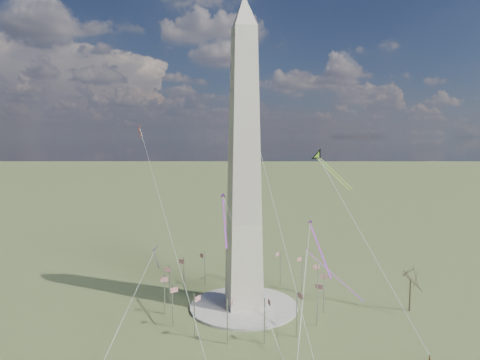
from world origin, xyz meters
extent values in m
plane|color=#515C2E|center=(0.00, 0.00, 0.00)|extent=(2000.00, 2000.00, 0.00)
cylinder|color=beige|center=(0.00, 0.00, 0.40)|extent=(36.00, 36.00, 0.80)
pyramid|color=beige|center=(0.00, 0.00, 95.80)|extent=(9.90, 9.90, 10.00)
cylinder|color=#B4B6BA|center=(26.00, 0.00, 6.50)|extent=(0.36, 0.36, 13.00)
cube|color=#B12017|center=(26.00, 1.30, 11.80)|extent=(2.40, 0.08, 1.50)
cylinder|color=#B4B6BA|center=(24.02, 9.95, 6.50)|extent=(0.36, 0.36, 13.00)
cube|color=#B12017|center=(23.52, 11.15, 11.80)|extent=(2.25, 0.99, 1.50)
cylinder|color=#B4B6BA|center=(18.38, 18.38, 6.50)|extent=(0.36, 0.36, 13.00)
cube|color=#B12017|center=(17.47, 19.30, 11.80)|extent=(1.75, 1.75, 1.50)
cylinder|color=#B4B6BA|center=(9.95, 24.02, 6.50)|extent=(0.36, 0.36, 13.00)
cube|color=#B12017|center=(8.75, 24.52, 11.80)|extent=(0.99, 2.25, 1.50)
cylinder|color=#B4B6BA|center=(0.00, 26.00, 6.50)|extent=(0.36, 0.36, 13.00)
cube|color=#B12017|center=(-1.30, 26.00, 11.80)|extent=(0.08, 2.40, 1.50)
cylinder|color=#B4B6BA|center=(-9.95, 24.02, 6.50)|extent=(0.36, 0.36, 13.00)
cube|color=#B12017|center=(-11.15, 23.52, 11.80)|extent=(0.99, 2.25, 1.50)
cylinder|color=#B4B6BA|center=(-18.38, 18.38, 6.50)|extent=(0.36, 0.36, 13.00)
cube|color=#B12017|center=(-19.30, 17.47, 11.80)|extent=(1.75, 1.75, 1.50)
cylinder|color=#B4B6BA|center=(-24.02, 9.95, 6.50)|extent=(0.36, 0.36, 13.00)
cube|color=#B12017|center=(-24.52, 8.75, 11.80)|extent=(2.25, 0.99, 1.50)
cylinder|color=#B4B6BA|center=(-26.00, 0.00, 6.50)|extent=(0.36, 0.36, 13.00)
cube|color=#B12017|center=(-26.00, -1.30, 11.80)|extent=(2.40, 0.08, 1.50)
cylinder|color=#B4B6BA|center=(-24.02, -9.95, 6.50)|extent=(0.36, 0.36, 13.00)
cube|color=#B12017|center=(-23.52, -11.15, 11.80)|extent=(2.25, 0.99, 1.50)
cylinder|color=#B4B6BA|center=(-18.38, -18.38, 6.50)|extent=(0.36, 0.36, 13.00)
cube|color=#B12017|center=(-17.47, -19.30, 11.80)|extent=(1.75, 1.75, 1.50)
cylinder|color=#B4B6BA|center=(-9.95, -24.02, 6.50)|extent=(0.36, 0.36, 13.00)
cube|color=#B12017|center=(-8.75, -24.52, 11.80)|extent=(0.99, 2.25, 1.50)
cylinder|color=#B4B6BA|center=(0.00, -26.00, 6.50)|extent=(0.36, 0.36, 13.00)
cube|color=#B12017|center=(1.30, -26.00, 11.80)|extent=(0.08, 2.40, 1.50)
cylinder|color=#B4B6BA|center=(9.95, -24.02, 6.50)|extent=(0.36, 0.36, 13.00)
cube|color=#B12017|center=(11.15, -23.52, 11.80)|extent=(0.99, 2.25, 1.50)
cylinder|color=#B4B6BA|center=(18.38, -18.38, 6.50)|extent=(0.36, 0.36, 13.00)
cube|color=#B12017|center=(19.30, -17.47, 11.80)|extent=(1.75, 1.75, 1.50)
cylinder|color=#B4B6BA|center=(24.02, -9.95, 6.50)|extent=(0.36, 0.36, 13.00)
cube|color=#B12017|center=(24.52, -8.75, 11.80)|extent=(2.25, 0.99, 1.50)
cylinder|color=#4C3B2E|center=(52.35, -14.07, 5.33)|extent=(0.46, 0.46, 10.66)
imported|color=gray|center=(38.65, -43.30, 0.80)|extent=(0.61, 0.42, 1.60)
cube|color=yellow|center=(34.33, 5.22, 43.90)|extent=(6.88, 12.92, 10.02)
cube|color=yellow|center=(32.70, 4.40, 43.90)|extent=(6.88, 12.92, 10.02)
cube|color=#481A75|center=(-28.40, 9.94, 19.13)|extent=(1.95, 2.86, 2.19)
cube|color=#F42641|center=(-28.40, 9.94, 15.53)|extent=(1.96, 2.32, 7.55)
cube|color=#F42641|center=(19.38, -17.60, 23.04)|extent=(1.51, 18.29, 11.46)
cube|color=#F42641|center=(-8.54, -12.18, 31.70)|extent=(2.69, 17.94, 11.27)
cube|color=#F42641|center=(32.88, 0.88, 8.22)|extent=(14.13, 16.97, 13.46)
cube|color=#F7481D|center=(-33.35, 33.88, 60.47)|extent=(1.46, 2.29, 1.84)
cube|color=#F7481D|center=(-33.35, 33.88, 58.46)|extent=(0.97, 1.51, 4.23)
cube|color=white|center=(13.37, 45.31, 64.86)|extent=(1.39, 1.90, 1.76)
cube|color=white|center=(13.37, 45.31, 62.94)|extent=(0.57, 1.53, 4.03)
camera|label=1|loc=(-29.85, -134.36, 56.61)|focal=32.00mm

